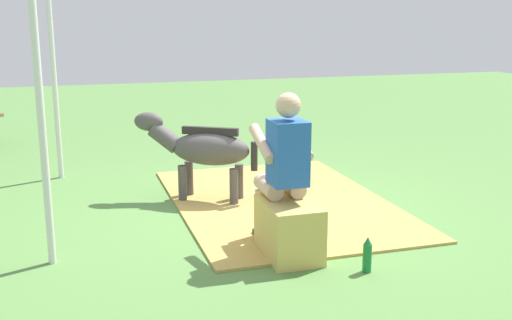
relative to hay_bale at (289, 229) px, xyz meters
The scene contains 8 objects.
ground_plane 1.22m from the hay_bale, ahead, with size 24.00×24.00×0.00m, color #568442.
hay_patch 1.47m from the hay_bale, 16.53° to the right, with size 3.14×2.14×0.02m, color tan.
hay_bale is the anchor object (origin of this frame).
person_seated 0.53m from the hay_bale, ahead, with size 0.66×0.42×1.34m.
pony_standing 1.79m from the hay_bale, 11.03° to the left, with size 0.86×1.20×0.92m.
soda_bottle 0.67m from the hay_bale, 135.76° to the right, with size 0.07×0.07×0.28m.
tent_pole_left 2.15m from the hay_bale, 77.37° to the left, with size 0.06×0.06×2.49m, color silver.
tent_pole_right 3.76m from the hay_bale, 29.42° to the left, with size 0.06×0.06×2.49m, color silver.
Camera 1 is at (-5.72, 1.82, 1.96)m, focal length 44.02 mm.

